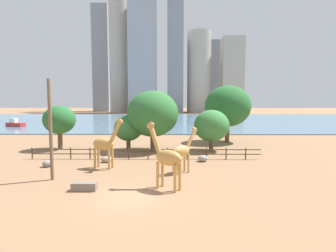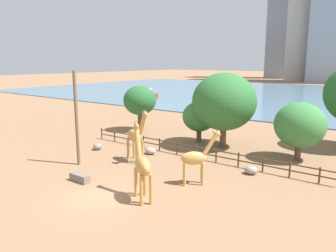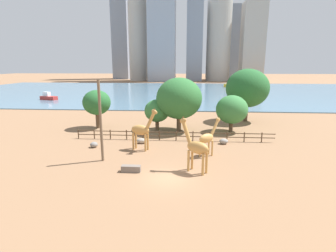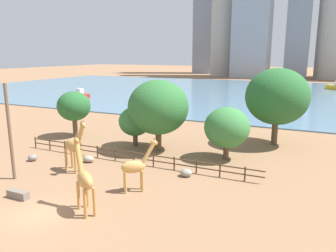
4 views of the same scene
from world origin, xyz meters
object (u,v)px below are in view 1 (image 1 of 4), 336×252
at_px(utility_pole, 51,130).
at_px(boat_ferry, 15,124).
at_px(giraffe_tall, 105,144).
at_px(boulder_near_fence, 47,164).
at_px(giraffe_young, 167,157).
at_px(tree_left_large, 228,106).
at_px(boat_sailboat, 213,114).
at_px(tree_right_tall, 211,126).
at_px(tree_right_small, 128,128).
at_px(tree_left_small, 153,114).
at_px(feeding_trough, 84,187).
at_px(giraffe_companion, 183,151).
at_px(tree_center_broad, 59,120).
at_px(boulder_small, 203,158).
at_px(boulder_by_pole, 107,159).

xyz_separation_m(utility_pole, boat_ferry, (-30.28, 45.54, -3.25)).
xyz_separation_m(giraffe_tall, utility_pole, (-3.51, -3.81, 1.77)).
height_order(utility_pole, boulder_near_fence, utility_pole).
height_order(giraffe_young, tree_left_large, tree_left_large).
height_order(giraffe_young, utility_pole, utility_pole).
height_order(boat_ferry, boat_sailboat, boat_sailboat).
relative_size(tree_right_tall, tree_right_small, 1.16).
relative_size(tree_left_small, tree_right_small, 1.70).
xyz_separation_m(tree_right_tall, tree_left_small, (-7.78, -0.14, 1.59)).
distance_m(utility_pole, feeding_trough, 5.92).
relative_size(giraffe_tall, feeding_trough, 2.84).
xyz_separation_m(giraffe_companion, tree_center_broad, (-16.31, 11.97, 1.98)).
relative_size(boulder_small, feeding_trough, 0.60).
relative_size(giraffe_companion, tree_right_small, 0.92).
xyz_separation_m(tree_left_large, tree_right_tall, (-3.80, -7.87, -2.47)).
relative_size(boulder_small, tree_right_tall, 0.20).
height_order(feeding_trough, tree_left_small, tree_left_small).
relative_size(giraffe_tall, tree_center_broad, 0.85).
distance_m(tree_right_tall, tree_right_small, 11.14).
relative_size(giraffe_young, tree_right_tall, 0.94).
height_order(feeding_trough, tree_left_large, tree_left_large).
bearing_deg(boat_ferry, giraffe_tall, -33.70).
xyz_separation_m(boulder_near_fence, tree_left_large, (21.58, 16.85, 5.48)).
bearing_deg(tree_right_tall, tree_left_large, 64.24).
height_order(giraffe_tall, boulder_small, giraffe_tall).
xyz_separation_m(boulder_near_fence, boat_ferry, (-27.78, 41.20, 0.59)).
height_order(boulder_small, tree_left_large, tree_left_large).
distance_m(boulder_small, boat_ferry, 58.32).
height_order(tree_left_small, boat_sailboat, tree_left_small).
bearing_deg(utility_pole, boat_sailboat, 72.89).
bearing_deg(giraffe_young, giraffe_companion, -72.97).
bearing_deg(giraffe_tall, utility_pole, -115.17).
distance_m(utility_pole, boulder_small, 15.56).
bearing_deg(boulder_near_fence, tree_center_broad, 106.04).
relative_size(giraffe_companion, boat_sailboat, 0.64).
height_order(giraffe_tall, boulder_by_pole, giraffe_tall).
distance_m(tree_right_tall, boat_ferry, 55.87).
relative_size(giraffe_young, boulder_by_pole, 4.17).
xyz_separation_m(giraffe_tall, tree_left_large, (15.58, 17.37, 3.41)).
bearing_deg(boulder_near_fence, giraffe_tall, -4.99).
bearing_deg(tree_right_tall, boat_ferry, 144.73).
relative_size(giraffe_young, boat_sailboat, 0.76).
xyz_separation_m(giraffe_young, boulder_near_fence, (-12.08, 6.54, -2.06)).
relative_size(tree_right_small, boat_ferry, 0.90).
distance_m(giraffe_tall, tree_center_broad, 13.75).
xyz_separation_m(tree_left_large, tree_center_broad, (-24.42, -6.97, -1.78)).
height_order(giraffe_tall, tree_center_broad, tree_center_broad).
relative_size(boulder_near_fence, tree_left_small, 0.11).
relative_size(boulder_small, tree_left_large, 0.12).
xyz_separation_m(boulder_small, boat_ferry, (-43.68, 38.63, 0.58)).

